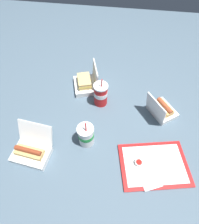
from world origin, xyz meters
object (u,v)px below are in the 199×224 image
at_px(plastic_fork, 139,156).
at_px(clamshell_sandwich_center, 86,83).
at_px(clamshell_hotdog_left, 31,151).
at_px(soda_cup_left, 86,135).
at_px(ketchup_cup, 139,163).
at_px(clamshell_hotdog_front, 162,110).
at_px(soda_cup_corner, 101,94).
at_px(food_tray, 154,165).

height_order(plastic_fork, clamshell_sandwich_center, clamshell_sandwich_center).
height_order(clamshell_hotdog_left, soda_cup_left, soda_cup_left).
relative_size(ketchup_cup, clamshell_hotdog_front, 0.17).
relative_size(plastic_fork, soda_cup_left, 0.51).
distance_m(ketchup_cup, clamshell_hotdog_front, 0.40).
distance_m(soda_cup_corner, soda_cup_left, 0.31).
distance_m(clamshell_sandwich_center, clamshell_hotdog_front, 0.56).
height_order(ketchup_cup, plastic_fork, ketchup_cup).
bearing_deg(clamshell_hotdog_front, food_tray, -98.27).
relative_size(ketchup_cup, clamshell_hotdog_left, 0.18).
bearing_deg(soda_cup_left, clamshell_hotdog_front, 31.79).
relative_size(soda_cup_corner, soda_cup_left, 1.07).
xyz_separation_m(food_tray, soda_cup_corner, (-0.36, 0.40, 0.08)).
distance_m(ketchup_cup, clamshell_hotdog_left, 0.60).
bearing_deg(plastic_fork, clamshell_hotdog_front, 69.56).
xyz_separation_m(food_tray, ketchup_cup, (-0.09, -0.01, 0.02)).
distance_m(clamshell_sandwich_center, soda_cup_left, 0.45).
bearing_deg(clamshell_hotdog_left, soda_cup_left, 22.89).
bearing_deg(soda_cup_corner, soda_cup_left, -97.26).
bearing_deg(clamshell_sandwich_center, clamshell_hotdog_left, -109.75).
xyz_separation_m(food_tray, clamshell_hotdog_left, (-0.69, -0.04, 0.03)).
bearing_deg(ketchup_cup, soda_cup_corner, 123.42).
distance_m(food_tray, soda_cup_corner, 0.54).
bearing_deg(clamshell_hotdog_left, ketchup_cup, 2.53).
height_order(plastic_fork, clamshell_hotdog_left, clamshell_hotdog_left).
bearing_deg(clamshell_hotdog_left, clamshell_sandwich_center, 70.25).
bearing_deg(clamshell_hotdog_left, food_tray, 2.97).
bearing_deg(clamshell_hotdog_front, clamshell_sandwich_center, 163.50).
relative_size(clamshell_hotdog_left, soda_cup_corner, 0.96).
distance_m(ketchup_cup, soda_cup_corner, 0.49).
xyz_separation_m(clamshell_sandwich_center, soda_cup_left, (0.09, -0.44, 0.04)).
distance_m(ketchup_cup, plastic_fork, 0.05).
xyz_separation_m(food_tray, clamshell_sandwich_center, (-0.48, 0.52, 0.04)).
distance_m(clamshell_sandwich_center, soda_cup_corner, 0.19).
relative_size(clamshell_hotdog_front, soda_cup_corner, 1.02).
distance_m(ketchup_cup, clamshell_sandwich_center, 0.67).
distance_m(plastic_fork, clamshell_sandwich_center, 0.63).
bearing_deg(ketchup_cup, plastic_fork, 87.33).
bearing_deg(food_tray, soda_cup_corner, 131.83).
xyz_separation_m(plastic_fork, soda_cup_corner, (-0.27, 0.36, 0.07)).
height_order(clamshell_hotdog_left, soda_cup_corner, soda_cup_corner).
height_order(food_tray, plastic_fork, plastic_fork).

